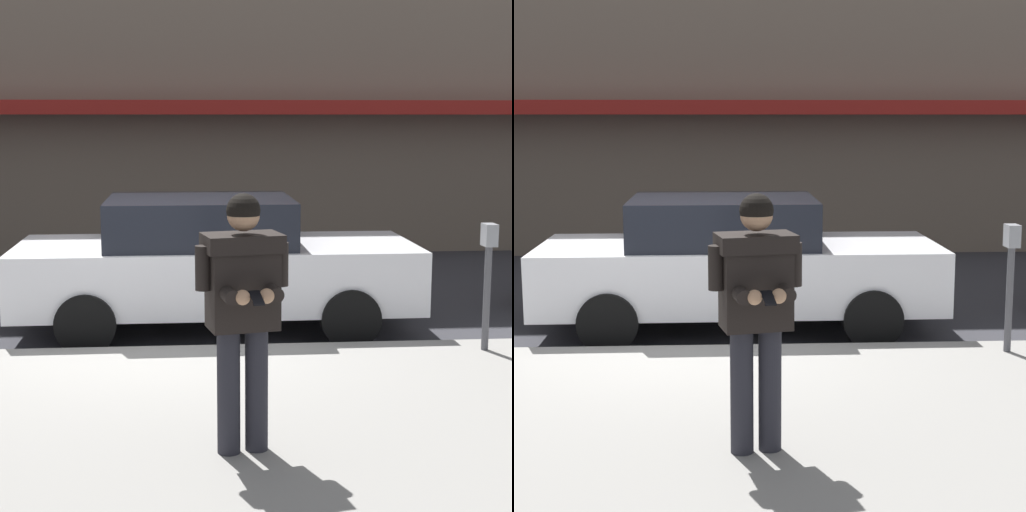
{
  "view_description": "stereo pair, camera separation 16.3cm",
  "coord_description": "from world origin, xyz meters",
  "views": [
    {
      "loc": [
        0.44,
        -8.68,
        2.45
      ],
      "look_at": [
        0.9,
        -2.86,
        1.49
      ],
      "focal_mm": 60.0,
      "sensor_mm": 36.0,
      "label": 1
    },
    {
      "loc": [
        0.6,
        -8.7,
        2.45
      ],
      "look_at": [
        0.9,
        -2.86,
        1.49
      ],
      "focal_mm": 60.0,
      "sensor_mm": 36.0,
      "label": 2
    }
  ],
  "objects": [
    {
      "name": "man_texting_on_phone",
      "position": [
        0.8,
        -3.04,
        1.25
      ],
      "size": [
        0.64,
        0.63,
        1.81
      ],
      "color": "#23232B",
      "rests_on": "sidewalk"
    },
    {
      "name": "curb_paint_line",
      "position": [
        1.0,
        0.05,
        0.0
      ],
      "size": [
        28.0,
        0.12,
        0.01
      ],
      "primitive_type": "cube",
      "color": "silver",
      "rests_on": "ground"
    },
    {
      "name": "ground_plane",
      "position": [
        0.0,
        0.0,
        0.0
      ],
      "size": [
        80.0,
        80.0,
        0.0
      ],
      "primitive_type": "plane",
      "color": "#333338"
    },
    {
      "name": "sidewalk",
      "position": [
        1.0,
        -2.85,
        0.07
      ],
      "size": [
        32.0,
        5.3,
        0.14
      ],
      "primitive_type": "cube",
      "color": "gray",
      "rests_on": "ground"
    },
    {
      "name": "parked_sedan_mid",
      "position": [
        0.71,
        0.94,
        0.79
      ],
      "size": [
        4.51,
        1.95,
        1.54
      ],
      "color": "silver",
      "rests_on": "ground"
    },
    {
      "name": "parking_meter",
      "position": [
        3.38,
        -0.6,
        0.97
      ],
      "size": [
        0.12,
        0.18,
        1.27
      ],
      "color": "#4C4C51",
      "rests_on": "sidewalk"
    }
  ]
}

